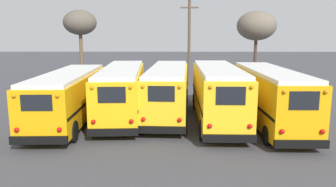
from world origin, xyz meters
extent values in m
plane|color=#424247|center=(0.00, 0.00, 0.00)|extent=(160.00, 160.00, 0.00)
cube|color=#E5A00C|center=(-5.85, -0.65, 1.58)|extent=(2.86, 10.39, 2.41)
cube|color=white|center=(-5.85, -0.65, 2.88)|extent=(2.65, 9.97, 0.20)
cube|color=black|center=(-5.66, -5.84, 0.56)|extent=(2.55, 0.29, 0.36)
cube|color=black|center=(-5.66, -5.81, 2.24)|extent=(1.37, 0.08, 0.72)
sphere|color=red|center=(-6.60, -5.88, 1.04)|extent=(0.22, 0.22, 0.22)
sphere|color=orange|center=(-6.60, -5.88, 2.56)|extent=(0.18, 0.18, 0.18)
sphere|color=red|center=(-4.73, -5.81, 1.04)|extent=(0.22, 0.22, 0.22)
sphere|color=orange|center=(-4.73, -5.81, 2.56)|extent=(0.18, 0.18, 0.18)
cube|color=black|center=(-7.11, -0.69, 1.40)|extent=(0.39, 10.10, 0.14)
cube|color=black|center=(-4.59, -0.60, 1.40)|extent=(0.39, 10.10, 0.14)
cylinder|color=black|center=(-7.15, 3.16, 0.54)|extent=(0.32, 1.08, 1.07)
cylinder|color=black|center=(-4.82, 3.25, 0.54)|extent=(0.32, 1.08, 1.07)
cylinder|color=black|center=(-6.88, -4.54, 0.54)|extent=(0.32, 1.08, 1.07)
cylinder|color=black|center=(-4.54, -4.46, 0.54)|extent=(0.32, 1.08, 1.07)
cube|color=yellow|center=(-2.92, 0.89, 1.64)|extent=(3.02, 10.82, 2.60)
cube|color=white|center=(-2.92, 0.89, 3.04)|extent=(2.80, 10.38, 0.20)
cube|color=black|center=(-2.62, -4.49, 0.52)|extent=(2.47, 0.34, 0.36)
cube|color=black|center=(-2.62, -4.46, 2.35)|extent=(1.33, 0.11, 0.78)
sphere|color=red|center=(-3.52, -4.55, 1.05)|extent=(0.22, 0.22, 0.22)
sphere|color=orange|center=(-3.52, -4.55, 2.72)|extent=(0.18, 0.18, 0.18)
sphere|color=red|center=(-1.71, -4.45, 1.05)|extent=(0.22, 0.22, 0.22)
sphere|color=orange|center=(-1.71, -4.45, 2.72)|extent=(0.18, 0.18, 0.18)
cube|color=black|center=(-4.14, 0.82, 1.44)|extent=(0.62, 10.47, 0.14)
cube|color=black|center=(-1.71, 0.96, 1.44)|extent=(0.62, 10.47, 0.14)
cylinder|color=black|center=(-4.28, 4.87, 0.49)|extent=(0.34, 0.99, 0.97)
cylinder|color=black|center=(-2.03, 5.00, 0.49)|extent=(0.34, 0.99, 0.97)
cylinder|color=black|center=(-3.82, -3.22, 0.49)|extent=(0.34, 0.99, 0.97)
cylinder|color=black|center=(-1.57, -3.09, 0.49)|extent=(0.34, 0.99, 0.97)
cube|color=yellow|center=(0.00, 1.14, 1.64)|extent=(2.92, 10.58, 2.56)
cube|color=white|center=(0.00, 1.14, 3.02)|extent=(2.71, 10.15, 0.20)
cube|color=black|center=(-0.27, -4.13, 0.54)|extent=(2.44, 0.33, 0.36)
cube|color=black|center=(-0.27, -4.11, 2.35)|extent=(1.31, 0.10, 0.77)
sphere|color=red|center=(-1.17, -4.10, 1.07)|extent=(0.22, 0.22, 0.22)
sphere|color=orange|center=(-1.17, -4.10, 2.70)|extent=(0.18, 0.18, 0.18)
sphere|color=red|center=(0.62, -4.19, 1.07)|extent=(0.22, 0.22, 0.22)
sphere|color=orange|center=(0.62, -4.19, 2.70)|extent=(0.18, 0.18, 0.18)
cube|color=black|center=(-1.20, 1.20, 1.45)|extent=(0.56, 10.25, 0.14)
cube|color=black|center=(1.20, 1.07, 1.45)|extent=(0.56, 10.25, 0.14)
cylinder|color=black|center=(-0.90, 5.13, 0.52)|extent=(0.33, 1.05, 1.04)
cylinder|color=black|center=(1.31, 5.01, 0.52)|extent=(0.33, 1.05, 1.04)
cylinder|color=black|center=(-1.31, -2.74, 0.52)|extent=(0.33, 1.05, 1.04)
cylinder|color=black|center=(0.90, -2.85, 0.52)|extent=(0.33, 1.05, 1.04)
cube|color=yellow|center=(2.92, -0.57, 1.74)|extent=(2.55, 9.72, 2.75)
cube|color=white|center=(2.92, -0.57, 3.22)|extent=(2.35, 9.33, 0.20)
cube|color=black|center=(2.85, -5.46, 0.55)|extent=(2.44, 0.24, 0.36)
cube|color=black|center=(2.85, -5.43, 2.50)|extent=(1.32, 0.05, 0.83)
sphere|color=red|center=(1.95, -5.45, 1.12)|extent=(0.22, 0.22, 0.22)
sphere|color=orange|center=(1.95, -5.45, 2.90)|extent=(0.18, 0.18, 0.18)
sphere|color=red|center=(3.74, -5.48, 1.12)|extent=(0.22, 0.22, 0.22)
sphere|color=orange|center=(3.74, -5.48, 2.90)|extent=(0.18, 0.18, 0.18)
cube|color=black|center=(1.71, -0.55, 1.54)|extent=(0.18, 9.49, 0.14)
cube|color=black|center=(4.13, -0.59, 1.54)|extent=(0.18, 9.49, 0.14)
cylinder|color=black|center=(1.86, 2.99, 0.52)|extent=(0.30, 1.05, 1.05)
cylinder|color=black|center=(4.10, 2.95, 0.52)|extent=(0.30, 1.05, 1.05)
cylinder|color=black|center=(1.75, -4.10, 0.52)|extent=(0.30, 1.05, 1.05)
cylinder|color=black|center=(3.98, -4.13, 0.52)|extent=(0.30, 1.05, 1.05)
cube|color=#E5A00C|center=(5.85, -1.07, 1.67)|extent=(2.31, 9.92, 2.70)
cube|color=white|center=(5.85, -1.07, 3.12)|extent=(2.13, 9.52, 0.20)
cube|color=black|center=(5.85, -6.07, 0.51)|extent=(2.35, 0.20, 0.36)
cube|color=black|center=(5.85, -6.04, 2.42)|extent=(1.27, 0.03, 0.81)
sphere|color=red|center=(4.98, -6.08, 1.07)|extent=(0.22, 0.22, 0.22)
sphere|color=orange|center=(4.98, -6.08, 2.80)|extent=(0.18, 0.18, 0.18)
sphere|color=red|center=(6.71, -6.08, 1.07)|extent=(0.22, 0.22, 0.22)
sphere|color=orange|center=(6.71, -6.08, 2.80)|extent=(0.18, 0.18, 0.18)
cube|color=black|center=(4.68, -1.07, 1.47)|extent=(0.03, 9.72, 0.14)
cube|color=black|center=(7.01, -1.07, 1.47)|extent=(0.03, 9.72, 0.14)
cylinder|color=black|center=(4.77, 2.59, 0.46)|extent=(0.28, 0.93, 0.93)
cylinder|color=black|center=(6.92, 2.59, 0.46)|extent=(0.28, 0.93, 0.93)
cylinder|color=black|center=(4.77, -4.73, 0.46)|extent=(0.28, 0.93, 0.93)
cylinder|color=black|center=(6.92, -4.73, 0.46)|extent=(0.28, 0.93, 0.93)
cylinder|color=brown|center=(1.95, 13.69, 4.42)|extent=(0.28, 0.28, 8.85)
cube|color=brown|center=(1.95, 13.69, 7.79)|extent=(1.80, 0.14, 0.14)
cylinder|color=brown|center=(-10.53, 19.21, 2.74)|extent=(0.41, 0.41, 5.48)
ellipsoid|color=#5B5447|center=(-10.53, 19.21, 6.54)|extent=(3.85, 3.85, 2.89)
cylinder|color=#473323|center=(9.11, 15.49, 2.47)|extent=(0.33, 0.33, 4.95)
ellipsoid|color=#6B6051|center=(9.11, 15.49, 6.08)|extent=(4.11, 4.11, 3.08)
camera|label=1|loc=(0.25, -19.67, 5.18)|focal=35.00mm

